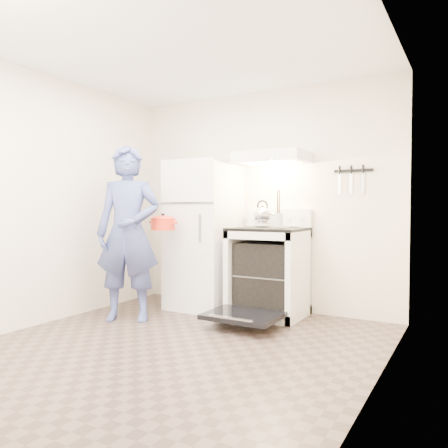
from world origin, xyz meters
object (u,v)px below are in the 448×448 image
(person, at_px, (128,233))
(dutch_oven, at_px, (163,224))
(tea_kettle, at_px, (262,214))
(refrigerator, at_px, (204,235))
(stove_body, at_px, (268,273))

(person, bearing_deg, dutch_oven, 27.68)
(tea_kettle, relative_size, person, 0.17)
(person, height_order, dutch_oven, person)
(refrigerator, height_order, person, person)
(dutch_oven, bearing_deg, stove_body, 31.51)
(refrigerator, relative_size, person, 0.94)
(stove_body, relative_size, dutch_oven, 2.78)
(refrigerator, bearing_deg, stove_body, 1.77)
(refrigerator, distance_m, tea_kettle, 0.75)
(refrigerator, bearing_deg, tea_kettle, 9.20)
(tea_kettle, xyz_separation_m, person, (-1.07, -0.98, -0.20))
(tea_kettle, bearing_deg, refrigerator, -170.80)
(stove_body, height_order, person, person)
(tea_kettle, distance_m, dutch_oven, 1.09)
(refrigerator, relative_size, stove_body, 1.85)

